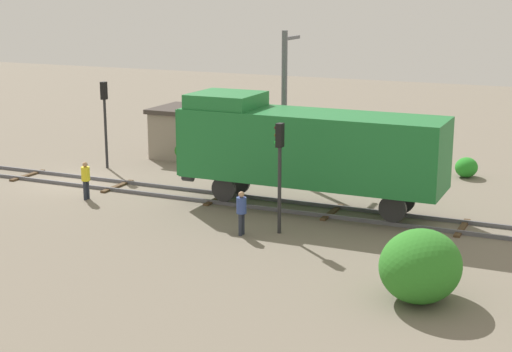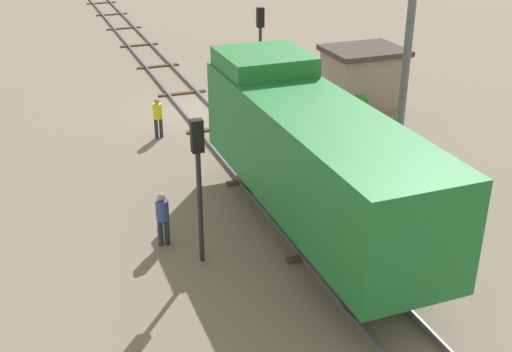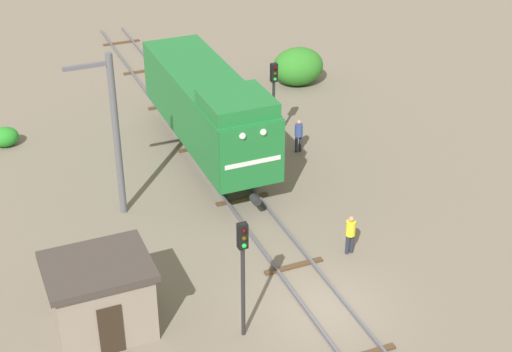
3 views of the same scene
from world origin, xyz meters
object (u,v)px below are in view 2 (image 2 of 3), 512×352
object	(u,v)px
traffic_signal_mid	(198,166)
worker_near_track	(158,115)
locomotive	(311,151)
relay_hut	(363,77)
catenary_mast	(407,70)
traffic_signal_near	(260,38)
worker_by_signal	(163,215)

from	to	relation	value
traffic_signal_mid	worker_near_track	xyz separation A→B (m)	(-1.00, -9.65, -1.95)
locomotive	traffic_signal_mid	bearing A→B (deg)	3.95
locomotive	relay_hut	xyz separation A→B (m)	(-7.50, -10.10, -1.38)
catenary_mast	traffic_signal_near	bearing A→B (deg)	-78.52
worker_near_track	catenary_mast	distance (m)	10.22
worker_near_track	worker_by_signal	distance (m)	8.64
locomotive	worker_by_signal	bearing A→B (deg)	-12.96
traffic_signal_near	relay_hut	size ratio (longest dim) A/B	1.28
locomotive	worker_near_track	world-z (taller)	locomotive
traffic_signal_near	catenary_mast	size ratio (longest dim) A/B	0.63
traffic_signal_mid	worker_by_signal	bearing A→B (deg)	-56.34
traffic_signal_near	traffic_signal_mid	size ratio (longest dim) A/B	1.06
traffic_signal_mid	relay_hut	size ratio (longest dim) A/B	1.21
locomotive	relay_hut	size ratio (longest dim) A/B	3.31
traffic_signal_mid	worker_near_track	distance (m)	9.90
traffic_signal_near	worker_near_track	world-z (taller)	traffic_signal_near
catenary_mast	traffic_signal_mid	bearing A→B (deg)	21.15
traffic_signal_near	relay_hut	distance (m)	5.10
locomotive	traffic_signal_near	xyz separation A→B (m)	(-3.20, -12.24, 0.33)
traffic_signal_mid	relay_hut	bearing A→B (deg)	-136.51
catenary_mast	relay_hut	xyz separation A→B (m)	(-2.43, -7.06, -2.43)
worker_by_signal	catenary_mast	size ratio (longest dim) A/B	0.24
catenary_mast	worker_near_track	bearing A→B (deg)	-40.49
locomotive	traffic_signal_mid	world-z (taller)	locomotive
traffic_signal_near	relay_hut	world-z (taller)	traffic_signal_near
worker_near_track	catenary_mast	world-z (taller)	catenary_mast
traffic_signal_near	worker_near_track	xyz separation A→B (m)	(5.60, 2.82, -2.11)
relay_hut	worker_by_signal	bearing A→B (deg)	37.99
traffic_signal_mid	locomotive	bearing A→B (deg)	-176.05
worker_near_track	worker_by_signal	size ratio (longest dim) A/B	1.00
worker_near_track	worker_by_signal	world-z (taller)	same
traffic_signal_near	catenary_mast	xyz separation A→B (m)	(-1.87, 9.20, 0.72)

